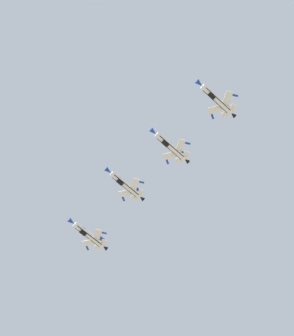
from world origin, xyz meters
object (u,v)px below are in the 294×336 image
at_px(fighter_jet_left_wing, 170,146).
at_px(fighter_jet_left_outer, 88,235).
at_px(fighter_jet_right_wing, 125,184).
at_px(fighter_jet_lead, 216,99).

relative_size(fighter_jet_left_wing, fighter_jet_left_outer, 1.00).
relative_size(fighter_jet_right_wing, fighter_jet_left_outer, 1.00).
distance_m(fighter_jet_lead, fighter_jet_left_outer, 59.04).
bearing_deg(fighter_jet_left_outer, fighter_jet_right_wing, 174.74).
bearing_deg(fighter_jet_right_wing, fighter_jet_lead, -176.55).
distance_m(fighter_jet_lead, fighter_jet_left_wing, 20.02).
bearing_deg(fighter_jet_lead, fighter_jet_right_wing, 3.45).
bearing_deg(fighter_jet_lead, fighter_jet_left_wing, 0.44).
xyz_separation_m(fighter_jet_lead, fighter_jet_left_outer, (-56.77, 16.11, -1.75)).
relative_size(fighter_jet_lead, fighter_jet_left_wing, 1.00).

